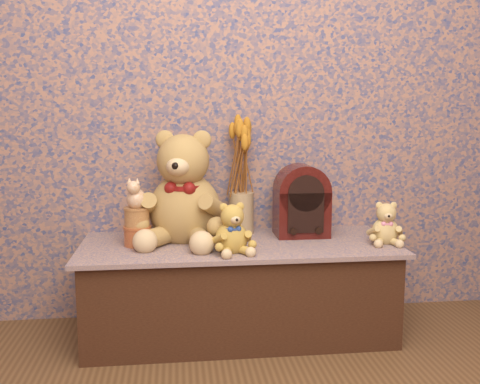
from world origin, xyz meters
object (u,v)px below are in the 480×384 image
Objects in this scene: biscuit_tin_lower at (137,236)px; teddy_medium at (232,226)px; teddy_small at (385,221)px; cathedral_radio at (301,200)px; ceramic_vase at (241,213)px; cat_figurine at (136,192)px; teddy_large at (185,182)px.

teddy_medium is at bearing -21.64° from biscuit_tin_lower.
teddy_small is at bearing -4.42° from biscuit_tin_lower.
cathedral_radio is 0.30m from ceramic_vase.
cat_figurine is at bearing -175.31° from teddy_small.
teddy_large is 0.34m from teddy_medium.
cat_figurine is (-0.21, -0.08, -0.03)m from teddy_large.
teddy_small reaches higher than ceramic_vase.
ceramic_vase is at bearing 20.95° from biscuit_tin_lower.
ceramic_vase is at bearing 35.85° from cat_figurine.
ceramic_vase is at bearing 64.09° from teddy_medium.
cathedral_radio is (0.55, 0.03, -0.10)m from teddy_large.
teddy_medium is (0.19, -0.24, -0.16)m from teddy_large.
teddy_medium reaches higher than biscuit_tin_lower.
teddy_medium is 0.71m from teddy_small.
cathedral_radio is at bearing 159.90° from teddy_small.
ceramic_vase is 1.71× the size of biscuit_tin_lower.
ceramic_vase reaches higher than biscuit_tin_lower.
teddy_medium is at bearing -164.87° from teddy_small.
biscuit_tin_lower is at bearing 0.00° from cat_figurine.
cathedral_radio reaches higher than cat_figurine.
teddy_small is 1.46× the size of cat_figurine.
biscuit_tin_lower is at bearing -175.31° from teddy_small.
cat_figurine is at bearing -172.05° from cathedral_radio.
cathedral_radio reaches higher than biscuit_tin_lower.
teddy_medium is 1.95× the size of biscuit_tin_lower.
cathedral_radio is (0.36, 0.27, 0.06)m from teddy_medium.
ceramic_vase is at bearing 163.96° from cathedral_radio.
biscuit_tin_lower is at bearing -145.18° from teddy_large.
biscuit_tin_lower is 0.84× the size of cat_figurine.
teddy_medium is 0.45m from cathedral_radio.
teddy_small is 0.68m from ceramic_vase.
teddy_large is 2.71× the size of ceramic_vase.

